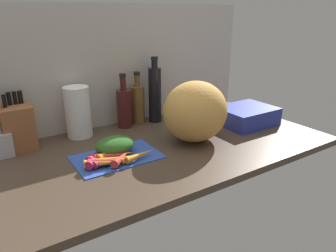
{
  "coord_description": "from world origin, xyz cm",
  "views": [
    {
      "loc": [
        -57.61,
        -110.12,
        55.97
      ],
      "look_at": [
        11.02,
        -4.32,
        9.83
      ],
      "focal_mm": 33.44,
      "sensor_mm": 36.0,
      "label": 1
    }
  ],
  "objects": [
    {
      "name": "ground_plane",
      "position": [
        0.0,
        0.0,
        -1.5
      ],
      "size": [
        170.0,
        80.0,
        3.0
      ],
      "primitive_type": "cube",
      "color": "#47382B"
    },
    {
      "name": "wall_back",
      "position": [
        0.0,
        38.5,
        30.0
      ],
      "size": [
        170.0,
        3.0,
        60.0
      ],
      "primitive_type": "cube",
      "color": "#BCB7AD",
      "rests_on": "ground_plane"
    },
    {
      "name": "cutting_board",
      "position": [
        -12.32,
        -1.87,
        0.4
      ],
      "size": [
        34.41,
        22.32,
        0.8
      ],
      "primitive_type": "cube",
      "color": "#2D51B7",
      "rests_on": "ground_plane"
    },
    {
      "name": "carrot_0",
      "position": [
        -15.41,
        -6.92,
        2.28
      ],
      "size": [
        17.74,
        6.07,
        2.96
      ],
      "primitive_type": "cone",
      "rotation": [
        0.0,
        1.57,
        -0.18
      ],
      "color": "orange",
      "rests_on": "cutting_board"
    },
    {
      "name": "carrot_1",
      "position": [
        -19.17,
        -5.08,
        2.28
      ],
      "size": [
        11.41,
        8.31,
        2.97
      ],
      "primitive_type": "cone",
      "rotation": [
        0.0,
        1.57,
        0.52
      ],
      "color": "#B2264C",
      "rests_on": "cutting_board"
    },
    {
      "name": "carrot_2",
      "position": [
        -16.1,
        -1.95,
        2.58
      ],
      "size": [
        11.31,
        7.78,
        3.57
      ],
      "primitive_type": "cone",
      "rotation": [
        0.0,
        1.57,
        0.43
      ],
      "color": "orange",
      "rests_on": "cutting_board"
    },
    {
      "name": "carrot_3",
      "position": [
        -20.49,
        -8.26,
        2.49
      ],
      "size": [
        14.33,
        8.71,
        3.37
      ],
      "primitive_type": "cone",
      "rotation": [
        0.0,
        1.57,
        -0.41
      ],
      "color": "orange",
      "rests_on": "cutting_board"
    },
    {
      "name": "carrot_4",
      "position": [
        -5.15,
        -9.08,
        2.23
      ],
      "size": [
        14.65,
        5.89,
        2.87
      ],
      "primitive_type": "cone",
      "rotation": [
        0.0,
        1.57,
        0.22
      ],
      "color": "orange",
      "rests_on": "cutting_board"
    },
    {
      "name": "carrot_5",
      "position": [
        -7.77,
        1.74,
        2.47
      ],
      "size": [
        10.79,
        10.05,
        3.34
      ],
      "primitive_type": "cone",
      "rotation": [
        0.0,
        1.57,
        0.72
      ],
      "color": "orange",
      "rests_on": "cutting_board"
    },
    {
      "name": "carrot_6",
      "position": [
        -17.19,
        -8.66,
        2.53
      ],
      "size": [
        17.84,
        9.37,
        3.46
      ],
      "primitive_type": "cone",
      "rotation": [
        0.0,
        1.57,
        -0.35
      ],
      "color": "red",
      "rests_on": "cutting_board"
    },
    {
      "name": "carrot_7",
      "position": [
        -14.89,
        0.28,
        2.03
      ],
      "size": [
        15.88,
        3.15,
        2.46
      ],
      "primitive_type": "cone",
      "rotation": [
        0.0,
        1.57,
        -0.04
      ],
      "color": "red",
      "rests_on": "cutting_board"
    },
    {
      "name": "carrot_8",
      "position": [
        -12.71,
        -7.66,
        2.5
      ],
      "size": [
        11.98,
        10.63,
        3.41
      ],
      "primitive_type": "cone",
      "rotation": [
        0.0,
        1.57,
        0.68
      ],
      "color": "red",
      "rests_on": "cutting_board"
    },
    {
      "name": "carrot_9",
      "position": [
        -7.41,
        -9.26,
        1.94
      ],
      "size": [
        12.98,
        3.24,
        2.28
      ],
      "primitive_type": "cone",
      "rotation": [
        0.0,
        1.57,
        0.08
      ],
      "color": "orange",
      "rests_on": "cutting_board"
    },
    {
      "name": "carrot_10",
      "position": [
        -21.87,
        -2.98,
        2.56
      ],
      "size": [
        11.45,
        12.12,
        3.52
      ],
      "primitive_type": "cone",
      "rotation": [
        0.0,
        1.57,
        0.83
      ],
      "color": "#B2264C",
      "rests_on": "cutting_board"
    },
    {
      "name": "carrot_11",
      "position": [
        -14.07,
        -4.35,
        2.43
      ],
      "size": [
        16.26,
        6.07,
        3.27
      ],
      "primitive_type": "cone",
      "rotation": [
        0.0,
        1.57,
        -0.18
      ],
      "color": "red",
      "rests_on": "cutting_board"
    },
    {
      "name": "carrot_12",
      "position": [
        -20.87,
        -0.5,
        2.49
      ],
      "size": [
        9.74,
        9.99,
        3.38
      ],
      "primitive_type": "cone",
      "rotation": [
        0.0,
        1.57,
        0.81
      ],
      "color": "#B2264C",
      "rests_on": "cutting_board"
    },
    {
      "name": "carrot_greens_pile",
      "position": [
        -11.52,
        1.21,
        4.26
      ],
      "size": [
        16.34,
        12.57,
        6.91
      ],
      "primitive_type": "ellipsoid",
      "color": "#2D6023",
      "rests_on": "cutting_board"
    },
    {
      "name": "winter_squash",
      "position": [
        25.63,
        -4.3,
        13.82
      ],
      "size": [
        29.96,
        27.05,
        27.65
      ],
      "primitive_type": "ellipsoid",
      "color": "gold",
      "rests_on": "ground_plane"
    },
    {
      "name": "knife_block",
      "position": [
        -43.38,
        31.5,
        9.72
      ],
      "size": [
        12.5,
        17.23,
        24.51
      ],
      "color": "brown",
      "rests_on": "ground_plane"
    },
    {
      "name": "paper_towel_roll",
      "position": [
        -17.14,
        29.5,
        12.0
      ],
      "size": [
        11.64,
        11.64,
        24.01
      ],
      "primitive_type": "cylinder",
      "color": "white",
      "rests_on": "ground_plane"
    },
    {
      "name": "bottle_0",
      "position": [
        6.48,
        29.57,
        10.56
      ],
      "size": [
        7.46,
        7.46,
        27.54
      ],
      "color": "#471919",
      "rests_on": "ground_plane"
    },
    {
      "name": "bottle_1",
      "position": [
        15.59,
        32.13,
        10.57
      ],
      "size": [
        7.04,
        7.04,
        27.18
      ],
      "color": "brown",
      "rests_on": "ground_plane"
    },
    {
      "name": "bottle_2",
      "position": [
        24.27,
        28.88,
        15.24
      ],
      "size": [
        6.81,
        6.81,
        34.6
      ],
      "color": "black",
      "rests_on": "ground_plane"
    },
    {
      "name": "dish_rack",
      "position": [
        62.11,
        -1.26,
        4.54
      ],
      "size": [
        28.4,
        23.03,
        9.07
      ],
      "primitive_type": "cube",
      "color": "#2838AD",
      "rests_on": "ground_plane"
    }
  ]
}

